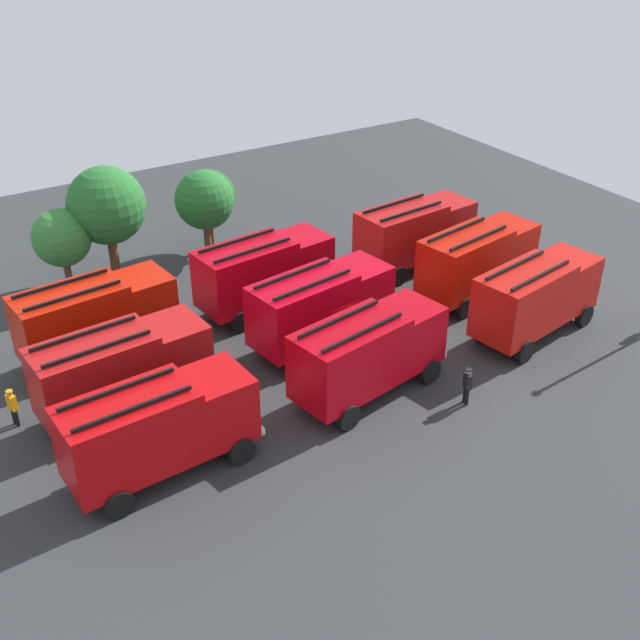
{
  "coord_description": "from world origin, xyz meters",
  "views": [
    {
      "loc": [
        -16.52,
        -26.25,
        19.6
      ],
      "look_at": [
        0.0,
        0.0,
        1.4
      ],
      "focal_mm": 43.62,
      "sensor_mm": 36.0,
      "label": 1
    }
  ],
  "objects_px": {
    "fire_truck_2": "(536,295)",
    "fire_truck_7": "(264,270)",
    "fire_truck_4": "(321,304)",
    "tree_3": "(208,197)",
    "fire_truck_3": "(122,368)",
    "fire_truck_5": "(478,258)",
    "fire_truck_6": "(95,315)",
    "tree_2": "(205,200)",
    "fire_truck_0": "(158,426)",
    "firefighter_3": "(13,406)",
    "tree_0": "(62,238)",
    "tree_1": "(107,206)",
    "traffic_cone_0": "(346,261)",
    "firefighter_0": "(467,384)",
    "firefighter_2": "(438,225)",
    "fire_truck_1": "(368,351)",
    "fire_truck_8": "(415,231)",
    "traffic_cone_1": "(167,306)"
  },
  "relations": [
    {
      "from": "fire_truck_0",
      "to": "fire_truck_3",
      "type": "relative_size",
      "value": 1.0
    },
    {
      "from": "tree_0",
      "to": "traffic_cone_1",
      "type": "xyz_separation_m",
      "value": [
        3.57,
        -4.59,
        -2.85
      ]
    },
    {
      "from": "fire_truck_3",
      "to": "fire_truck_7",
      "type": "relative_size",
      "value": 0.99
    },
    {
      "from": "fire_truck_0",
      "to": "tree_0",
      "type": "height_order",
      "value": "tree_0"
    },
    {
      "from": "fire_truck_7",
      "to": "firefighter_3",
      "type": "relative_size",
      "value": 4.4
    },
    {
      "from": "firefighter_3",
      "to": "traffic_cone_0",
      "type": "relative_size",
      "value": 2.58
    },
    {
      "from": "fire_truck_0",
      "to": "fire_truck_4",
      "type": "height_order",
      "value": "same"
    },
    {
      "from": "tree_0",
      "to": "tree_1",
      "type": "xyz_separation_m",
      "value": [
        2.58,
        0.17,
        1.15
      ]
    },
    {
      "from": "fire_truck_0",
      "to": "fire_truck_4",
      "type": "relative_size",
      "value": 0.98
    },
    {
      "from": "firefighter_2",
      "to": "tree_3",
      "type": "xyz_separation_m",
      "value": [
        -12.22,
        5.91,
        2.37
      ]
    },
    {
      "from": "fire_truck_2",
      "to": "fire_truck_7",
      "type": "xyz_separation_m",
      "value": [
        -9.6,
        9.1,
        0.0
      ]
    },
    {
      "from": "fire_truck_7",
      "to": "fire_truck_8",
      "type": "height_order",
      "value": "same"
    },
    {
      "from": "fire_truck_2",
      "to": "tree_1",
      "type": "xyz_separation_m",
      "value": [
        -14.94,
        16.26,
        2.13
      ]
    },
    {
      "from": "firefighter_2",
      "to": "tree_0",
      "type": "relative_size",
      "value": 0.35
    },
    {
      "from": "fire_truck_5",
      "to": "tree_2",
      "type": "relative_size",
      "value": 1.45
    },
    {
      "from": "fire_truck_4",
      "to": "traffic_cone_0",
      "type": "height_order",
      "value": "fire_truck_4"
    },
    {
      "from": "fire_truck_4",
      "to": "tree_0",
      "type": "relative_size",
      "value": 1.6
    },
    {
      "from": "fire_truck_0",
      "to": "fire_truck_6",
      "type": "distance_m",
      "value": 9.03
    },
    {
      "from": "fire_truck_4",
      "to": "tree_3",
      "type": "xyz_separation_m",
      "value": [
        0.17,
        12.3,
        1.12
      ]
    },
    {
      "from": "tree_1",
      "to": "tree_3",
      "type": "xyz_separation_m",
      "value": [
        6.04,
        0.68,
        -1.01
      ]
    },
    {
      "from": "fire_truck_3",
      "to": "tree_2",
      "type": "relative_size",
      "value": 1.42
    },
    {
      "from": "fire_truck_1",
      "to": "fire_truck_2",
      "type": "distance_m",
      "value": 9.51
    },
    {
      "from": "fire_truck_0",
      "to": "traffic_cone_0",
      "type": "xyz_separation_m",
      "value": [
        15.39,
        10.74,
        -1.83
      ]
    },
    {
      "from": "tree_0",
      "to": "tree_3",
      "type": "xyz_separation_m",
      "value": [
        8.62,
        0.84,
        0.14
      ]
    },
    {
      "from": "fire_truck_1",
      "to": "fire_truck_2",
      "type": "relative_size",
      "value": 1.0
    },
    {
      "from": "fire_truck_6",
      "to": "tree_2",
      "type": "distance_m",
      "value": 11.24
    },
    {
      "from": "tree_3",
      "to": "tree_0",
      "type": "bearing_deg",
      "value": -174.43
    },
    {
      "from": "fire_truck_2",
      "to": "tree_3",
      "type": "bearing_deg",
      "value": 108.37
    },
    {
      "from": "fire_truck_2",
      "to": "firefighter_2",
      "type": "height_order",
      "value": "fire_truck_2"
    },
    {
      "from": "fire_truck_1",
      "to": "firefighter_0",
      "type": "distance_m",
      "value": 4.34
    },
    {
      "from": "fire_truck_3",
      "to": "fire_truck_5",
      "type": "distance_m",
      "value": 19.02
    },
    {
      "from": "firefighter_0",
      "to": "traffic_cone_0",
      "type": "relative_size",
      "value": 2.63
    },
    {
      "from": "fire_truck_0",
      "to": "firefighter_3",
      "type": "bearing_deg",
      "value": 120.91
    },
    {
      "from": "fire_truck_1",
      "to": "fire_truck_6",
      "type": "xyz_separation_m",
      "value": [
        -8.66,
        8.96,
        0.0
      ]
    },
    {
      "from": "fire_truck_2",
      "to": "fire_truck_8",
      "type": "xyz_separation_m",
      "value": [
        -0.24,
        8.88,
        0.0
      ]
    },
    {
      "from": "fire_truck_2",
      "to": "firefighter_2",
      "type": "bearing_deg",
      "value": 63.86
    },
    {
      "from": "fire_truck_2",
      "to": "fire_truck_6",
      "type": "bearing_deg",
      "value": 143.86
    },
    {
      "from": "fire_truck_6",
      "to": "tree_3",
      "type": "xyz_separation_m",
      "value": [
        9.27,
        7.76,
        1.12
      ]
    },
    {
      "from": "fire_truck_8",
      "to": "traffic_cone_1",
      "type": "relative_size",
      "value": 12.85
    },
    {
      "from": "traffic_cone_1",
      "to": "tree_2",
      "type": "bearing_deg",
      "value": 46.1
    },
    {
      "from": "firefighter_0",
      "to": "fire_truck_4",
      "type": "bearing_deg",
      "value": -53.14
    },
    {
      "from": "fire_truck_5",
      "to": "tree_0",
      "type": "relative_size",
      "value": 1.61
    },
    {
      "from": "tree_1",
      "to": "tree_3",
      "type": "relative_size",
      "value": 1.31
    },
    {
      "from": "fire_truck_8",
      "to": "traffic_cone_1",
      "type": "bearing_deg",
      "value": 164.18
    },
    {
      "from": "fire_truck_3",
      "to": "fire_truck_8",
      "type": "bearing_deg",
      "value": 9.31
    },
    {
      "from": "firefighter_3",
      "to": "traffic_cone_1",
      "type": "distance_m",
      "value": 10.42
    },
    {
      "from": "fire_truck_0",
      "to": "fire_truck_5",
      "type": "bearing_deg",
      "value": 9.44
    },
    {
      "from": "fire_truck_2",
      "to": "tree_1",
      "type": "relative_size",
      "value": 1.18
    },
    {
      "from": "fire_truck_3",
      "to": "firefighter_3",
      "type": "xyz_separation_m",
      "value": [
        -4.14,
        1.51,
        -1.21
      ]
    },
    {
      "from": "fire_truck_5",
      "to": "firefighter_0",
      "type": "height_order",
      "value": "fire_truck_5"
    }
  ]
}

